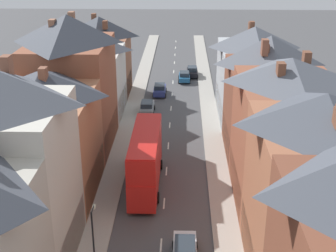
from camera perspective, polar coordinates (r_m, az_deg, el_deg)
name	(u,v)px	position (r m, az deg, el deg)	size (l,w,h in m)	color
pavement_left	(130,118)	(59.82, -4.62, 0.94)	(2.20, 104.00, 0.14)	#A8A399
pavement_right	(210,119)	(59.57, 5.18, 0.83)	(2.20, 104.00, 0.14)	#A8A399
centre_line_dashes	(170,125)	(57.65, 0.22, 0.10)	(0.14, 97.80, 0.01)	silver
terrace_row_left	(42,133)	(40.34, -15.12, -0.88)	(8.00, 63.98, 14.48)	#B2704C
terrace_row_right	(293,151)	(37.83, 14.99, -2.94)	(8.00, 58.97, 14.17)	#ADB2B7
double_decker_bus_lead	(146,159)	(43.03, -2.75, -3.98)	(2.74, 10.80, 5.30)	red
car_near_blue	(147,107)	(61.26, -2.58, 2.30)	(1.90, 4.39, 1.67)	gray
car_near_silver	(192,71)	(77.51, 2.97, 6.66)	(1.90, 4.07, 1.68)	black
car_parked_left_a	(160,89)	(68.34, -1.02, 4.48)	(1.90, 4.23, 1.65)	navy
car_parked_right_a	(184,76)	(74.85, 2.00, 6.06)	(1.90, 3.90, 1.58)	#236093
car_mid_black	(185,251)	(34.78, 2.07, -14.98)	(1.90, 4.19, 1.66)	silver
street_lamp	(94,240)	(32.09, -9.04, -13.58)	(0.20, 1.12, 5.50)	black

